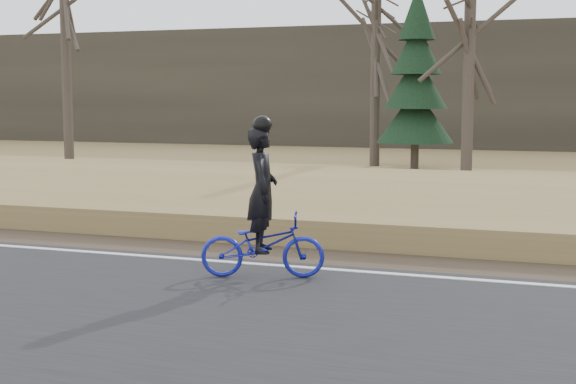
% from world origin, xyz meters
% --- Properties ---
extents(ground, '(120.00, 120.00, 0.00)m').
position_xyz_m(ground, '(0.00, 0.00, 0.00)').
color(ground, olive).
rests_on(ground, ground).
extents(road, '(120.00, 6.00, 0.06)m').
position_xyz_m(road, '(0.00, -2.50, 0.03)').
color(road, black).
rests_on(road, ground).
extents(edge_line, '(120.00, 0.12, 0.01)m').
position_xyz_m(edge_line, '(0.00, 0.20, 0.07)').
color(edge_line, silver).
rests_on(edge_line, road).
extents(shoulder, '(120.00, 1.60, 0.04)m').
position_xyz_m(shoulder, '(0.00, 1.20, 0.02)').
color(shoulder, '#473A2B').
rests_on(shoulder, ground).
extents(embankment, '(120.00, 5.00, 0.44)m').
position_xyz_m(embankment, '(0.00, 4.20, 0.22)').
color(embankment, olive).
rests_on(embankment, ground).
extents(ballast, '(120.00, 3.00, 0.45)m').
position_xyz_m(ballast, '(0.00, 8.00, 0.23)').
color(ballast, slate).
rests_on(ballast, ground).
extents(railroad, '(120.00, 2.40, 0.29)m').
position_xyz_m(railroad, '(0.00, 8.00, 0.53)').
color(railroad, black).
rests_on(railroad, ballast).
extents(treeline_backdrop, '(120.00, 4.00, 6.00)m').
position_xyz_m(treeline_backdrop, '(0.00, 30.00, 3.00)').
color(treeline_backdrop, '#383328').
rests_on(treeline_backdrop, ground).
extents(cyclist, '(1.76, 1.04, 2.17)m').
position_xyz_m(cyclist, '(-2.56, -0.55, 0.76)').
color(cyclist, '#161C99').
rests_on(cyclist, road).
extents(bare_tree_far_left, '(0.36, 0.36, 8.45)m').
position_xyz_m(bare_tree_far_left, '(-15.52, 14.05, 4.23)').
color(bare_tree_far_left, '#453C32').
rests_on(bare_tree_far_left, ground).
extents(bare_tree_left, '(0.36, 0.36, 7.50)m').
position_xyz_m(bare_tree_left, '(-5.23, 17.88, 3.75)').
color(bare_tree_left, '#453C32').
rests_on(bare_tree_left, ground).
extents(bare_tree_near_left, '(0.36, 0.36, 7.55)m').
position_xyz_m(bare_tree_near_left, '(-1.61, 14.75, 3.77)').
color(bare_tree_near_left, '#453C32').
rests_on(bare_tree_near_left, ground).
extents(conifer, '(2.60, 2.60, 6.22)m').
position_xyz_m(conifer, '(-3.58, 16.78, 2.94)').
color(conifer, '#453C32').
rests_on(conifer, ground).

